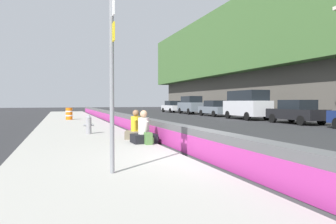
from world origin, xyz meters
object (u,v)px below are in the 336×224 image
Objects in this scene: fire_hydrant at (89,124)px; seated_person_foreground at (144,133)px; parked_car_farther at (172,107)px; route_sign_post at (112,70)px; parked_car_fourth at (247,104)px; backpack at (149,139)px; construction_barrel at (69,114)px; parked_car_midline at (215,108)px; parked_car_far at (191,105)px; seated_person_middle at (136,130)px; parked_car_third at (296,112)px.

fire_hydrant is 4.01m from seated_person_foreground.
parked_car_farther reaches higher than fire_hydrant.
route_sign_post is 0.70× the size of parked_car_fourth.
construction_barrel is (15.62, 2.12, 0.28)m from backpack.
parked_car_far is at bearing -0.13° from parked_car_midline.
seated_person_foreground is 1.20× the size of construction_barrel.
fire_hydrant is at bearing 136.28° from parked_car_midline.
route_sign_post is at bearing 153.87° from backpack.
parked_car_fourth is at bearing -45.30° from seated_person_foreground.
seated_person_middle is at bearing -18.33° from route_sign_post.
route_sign_post is 3.20× the size of seated_person_middle.
construction_barrel is at bearing 8.55° from seated_person_middle.
backpack is 0.09× the size of parked_car_third.
parked_car_fourth is at bearing -57.92° from fire_hydrant.
backpack is at bearing -158.95° from fire_hydrant.
construction_barrel is 17.27m from parked_car_third.
parked_car_fourth is 18.91m from parked_car_farther.
parked_car_far is (29.44, -14.83, -1.03)m from route_sign_post.
seated_person_middle is 0.23× the size of parked_car_far.
parked_car_farther is (35.80, -14.64, -1.35)m from route_sign_post.
parked_car_midline is at bearing 179.87° from parked_car_far.
parked_car_fourth is (-2.42, -14.96, 0.73)m from construction_barrel.
parked_car_far is at bearing -26.73° from route_sign_post.
parked_car_third is 0.93× the size of parked_car_far.
route_sign_post reaches higher than parked_car_farther.
fire_hydrant reaches higher than backpack.
parked_car_far is (18.27, 0.09, 0.32)m from parked_car_third.
parked_car_far is (25.74, -13.01, 0.85)m from backpack.
parked_car_third reaches higher than fire_hydrant.
parked_car_third is at bearing -66.21° from seated_person_middle.
parked_car_third reaches higher than construction_barrel.
seated_person_middle is 1.69m from backpack.
fire_hydrant is 4.46m from backpack.
backpack is at bearing 153.19° from parked_car_far.
parked_car_farther reaches higher than construction_barrel.
parked_car_third and parked_car_midline have the same top height.
seated_person_middle is at bearing 143.69° from parked_car_midline.
parked_car_farther is (30.42, -12.86, 0.37)m from seated_person_middle.
seated_person_middle is 33.02m from parked_car_farther.
route_sign_post is at bearing 153.27° from parked_car_far.
parked_car_far is at bearing -26.81° from backpack.
seated_person_foreground is 2.85× the size of backpack.
parked_car_third is at bearing -60.29° from backpack.
parked_car_far is (10.12, -15.14, 0.56)m from construction_barrel.
construction_barrel is at bearing 7.75° from backpack.
construction_barrel reaches higher than backpack.
parked_car_far is at bearing 0.27° from parked_car_third.
construction_barrel is at bearing 80.80° from parked_car_fourth.
fire_hydrant is 11.48m from construction_barrel.
route_sign_post is at bearing 156.93° from seated_person_foreground.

